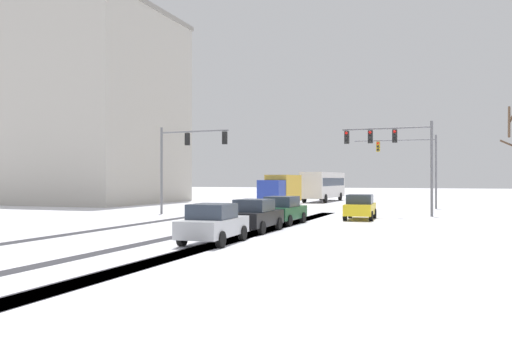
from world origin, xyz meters
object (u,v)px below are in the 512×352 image
car_yellow_cab_lead (360,207)px  bus_oncoming (324,184)px  traffic_signal_far_right (412,158)px  car_silver_fourth (213,223)px  traffic_signal_near_right (395,147)px  box_truck_delivery (281,189)px  traffic_signal_near_left (184,152)px  car_black_third (255,215)px  car_dark_green_second (283,210)px  office_building_far_left_block (84,108)px

car_yellow_cab_lead → bus_oncoming: 27.77m
traffic_signal_far_right → car_silver_fourth: (-5.91, -29.54, -3.68)m
traffic_signal_near_right → car_yellow_cab_lead: 5.15m
traffic_signal_far_right → box_truck_delivery: traffic_signal_far_right is taller
traffic_signal_near_right → traffic_signal_near_left: 15.08m
car_black_third → bus_oncoming: 36.62m
traffic_signal_far_right → traffic_signal_near_left: same height
car_silver_fourth → bus_oncoming: 41.73m
car_dark_green_second → office_building_far_left_block: office_building_far_left_block is taller
car_black_third → office_building_far_left_block: bearing=140.0°
traffic_signal_far_right → car_black_third: bearing=-103.8°
traffic_signal_far_right → traffic_signal_near_right: bearing=-91.8°
bus_oncoming → office_building_far_left_block: (-24.64, -11.70, 8.54)m
car_dark_green_second → bus_oncoming: size_ratio=0.38×
car_yellow_cab_lead → car_silver_fourth: size_ratio=1.00×
car_dark_green_second → box_truck_delivery: size_ratio=0.56×
car_dark_green_second → car_black_third: bearing=-90.2°
office_building_far_left_block → bus_oncoming: bearing=25.4°
car_dark_green_second → bus_oncoming: bus_oncoming is taller
car_yellow_cab_lead → office_building_far_left_block: 37.42m
office_building_far_left_block → traffic_signal_near_right: bearing=-19.1°
car_yellow_cab_lead → car_black_third: size_ratio=1.01×
office_building_far_left_block → car_yellow_cab_lead: bearing=-24.1°
car_dark_green_second → traffic_signal_far_right: bearing=73.2°
traffic_signal_far_right → car_yellow_cab_lead: size_ratio=1.72×
traffic_signal_near_right → box_truck_delivery: bearing=134.2°
traffic_signal_near_left → car_yellow_cab_lead: 13.55m
car_black_third → car_dark_green_second: bearing=89.8°
traffic_signal_near_left → car_silver_fourth: 18.48m
car_dark_green_second → bus_oncoming: bearing=98.4°
traffic_signal_far_right → car_dark_green_second: 20.96m
bus_oncoming → office_building_far_left_block: bearing=-154.6°
car_black_third → car_silver_fourth: (0.06, -5.14, 0.00)m
car_black_third → office_building_far_left_block: office_building_far_left_block is taller
car_yellow_cab_lead → office_building_far_left_block: office_building_far_left_block is taller
bus_oncoming → car_black_third: bearing=-82.7°
car_black_third → box_truck_delivery: bearing=104.3°
traffic_signal_far_right → office_building_far_left_block: (-35.29, 0.20, 6.04)m
office_building_far_left_block → car_black_third: bearing=-40.0°
car_black_third → box_truck_delivery: size_ratio=0.56×
car_silver_fourth → bus_oncoming: bearing=96.5°
car_silver_fourth → traffic_signal_far_right: bearing=78.7°
traffic_signal_near_right → car_silver_fourth: (-5.54, -17.63, -3.98)m
car_dark_green_second → car_silver_fourth: (0.04, -9.79, 0.00)m
traffic_signal_near_right → office_building_far_left_block: size_ratio=0.31×
traffic_signal_far_right → car_dark_green_second: size_ratio=1.73×
car_yellow_cab_lead → traffic_signal_far_right: bearing=81.0°
traffic_signal_far_right → car_silver_fourth: bearing=-101.3°
car_dark_green_second → box_truck_delivery: box_truck_delivery is taller
car_dark_green_second → car_black_third: same height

